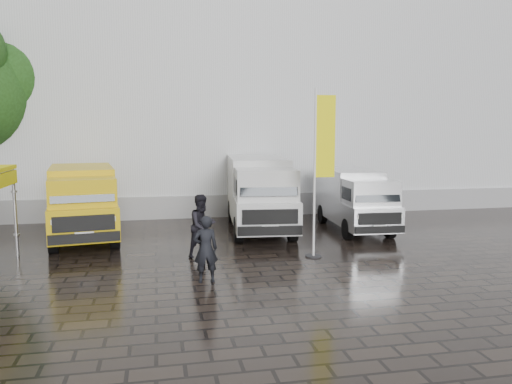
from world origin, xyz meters
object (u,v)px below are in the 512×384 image
at_px(van_silver, 354,200).
at_px(flagpole, 321,164).
at_px(person_front, 206,249).
at_px(person_tent, 202,226).
at_px(wheelie_bin, 387,201).
at_px(van_yellow, 83,204).
at_px(van_white, 259,195).

bearing_deg(van_silver, flagpole, -121.91).
bearing_deg(person_front, flagpole, -156.57).
height_order(flagpole, person_tent, flagpole).
relative_size(flagpole, wheelie_bin, 4.61).
relative_size(van_silver, wheelie_bin, 4.82).
distance_m(person_front, person_tent, 2.61).
height_order(van_yellow, van_white, van_white).
bearing_deg(van_yellow, wheelie_bin, 5.18).
relative_size(wheelie_bin, person_front, 0.64).
height_order(van_yellow, van_silver, van_yellow).
relative_size(person_front, person_tent, 0.89).
xyz_separation_m(van_silver, flagpole, (-2.66, -3.78, 1.72)).
distance_m(van_white, flagpole, 4.72).
bearing_deg(van_silver, person_tent, -150.18).
bearing_deg(person_tent, flagpole, -41.68).
height_order(van_white, flagpole, flagpole).
distance_m(van_silver, person_front, 8.57).
xyz_separation_m(person_front, person_tent, (0.15, 2.60, 0.10)).
relative_size(van_yellow, flagpole, 1.08).
xyz_separation_m(van_yellow, van_silver, (10.18, -0.15, -0.12)).
distance_m(van_yellow, person_front, 7.01).
bearing_deg(person_tent, van_silver, -4.51).
distance_m(van_white, person_tent, 4.51).
xyz_separation_m(van_white, person_tent, (-2.55, -3.69, -0.43)).
bearing_deg(van_silver, van_yellow, -177.61).
height_order(van_silver, wheelie_bin, van_silver).
distance_m(van_silver, person_tent, 6.96).
xyz_separation_m(flagpole, wheelie_bin, (5.71, 7.12, -2.33)).
height_order(wheelie_bin, person_front, person_front).
height_order(wheelie_bin, person_tent, person_tent).
bearing_deg(wheelie_bin, person_front, -120.34).
relative_size(van_yellow, person_front, 3.20).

